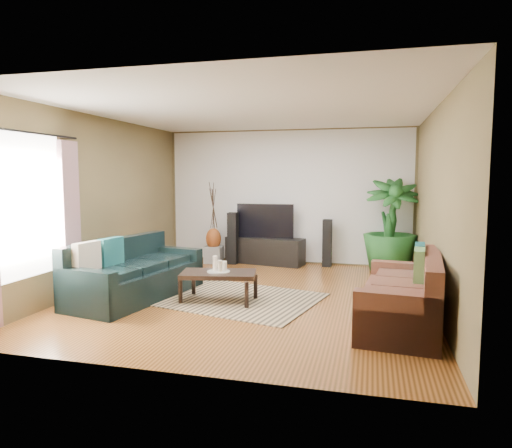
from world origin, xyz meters
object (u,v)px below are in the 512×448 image
(coffee_table, at_px, (219,287))
(speaker_left, at_px, (233,238))
(potted_plant, at_px, (390,225))
(side_table, at_px, (140,262))
(tv_stand, at_px, (265,251))
(sofa_left, at_px, (137,269))
(pedestal, at_px, (214,254))
(television, at_px, (265,221))
(vase, at_px, (213,239))
(sofa_right, at_px, (401,290))
(speaker_right, at_px, (327,243))

(coffee_table, height_order, speaker_left, speaker_left)
(potted_plant, relative_size, side_table, 3.27)
(tv_stand, bearing_deg, potted_plant, 5.47)
(sofa_left, relative_size, pedestal, 6.34)
(coffee_table, bearing_deg, television, 78.88)
(vase, bearing_deg, coffee_table, -69.03)
(tv_stand, height_order, vase, vase)
(potted_plant, bearing_deg, tv_stand, 175.50)
(coffee_table, distance_m, vase, 2.94)
(sofa_left, relative_size, tv_stand, 1.36)
(speaker_left, xyz_separation_m, vase, (-0.42, 0.01, -0.03))
(coffee_table, distance_m, side_table, 2.20)
(tv_stand, relative_size, side_table, 2.99)
(sofa_left, height_order, sofa_right, same)
(sofa_right, bearing_deg, pedestal, -126.47)
(coffee_table, relative_size, vase, 2.38)
(potted_plant, bearing_deg, sofa_left, -142.09)
(vase, bearing_deg, side_table, -117.41)
(sofa_left, height_order, potted_plant, potted_plant)
(coffee_table, xyz_separation_m, pedestal, (-1.05, 2.73, -0.04))
(sofa_right, relative_size, television, 1.65)
(coffee_table, bearing_deg, speaker_right, 55.63)
(sofa_right, distance_m, pedestal, 4.71)
(sofa_right, height_order, speaker_right, speaker_right)
(speaker_right, height_order, side_table, speaker_right)
(coffee_table, bearing_deg, speaker_left, 91.70)
(coffee_table, relative_size, tv_stand, 0.65)
(speaker_left, relative_size, vase, 2.39)
(television, bearing_deg, sofa_right, -53.90)
(coffee_table, distance_m, speaker_left, 2.81)
(speaker_right, xyz_separation_m, potted_plant, (1.17, -0.19, 0.40))
(tv_stand, height_order, television, television)
(potted_plant, bearing_deg, sofa_right, -89.61)
(sofa_left, distance_m, speaker_left, 2.89)
(sofa_left, xyz_separation_m, potted_plant, (3.62, 2.82, 0.44))
(coffee_table, bearing_deg, sofa_right, -21.40)
(sofa_right, distance_m, speaker_left, 4.39)
(sofa_left, xyz_separation_m, television, (1.21, 3.01, 0.44))
(sofa_right, height_order, speaker_left, speaker_left)
(sofa_right, relative_size, speaker_left, 1.85)
(speaker_left, distance_m, speaker_right, 1.88)
(tv_stand, relative_size, speaker_right, 1.71)
(sofa_right, height_order, coffee_table, sofa_right)
(speaker_left, bearing_deg, sofa_right, -45.55)
(side_table, bearing_deg, television, 43.19)
(coffee_table, bearing_deg, vase, 99.70)
(pedestal, bearing_deg, tv_stand, 9.61)
(potted_plant, xyz_separation_m, vase, (-3.45, 0.01, -0.37))
(speaker_right, bearing_deg, pedestal, -172.81)
(coffee_table, bearing_deg, sofa_left, 173.64)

